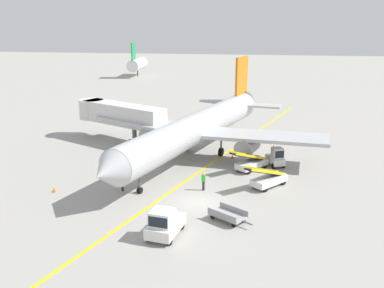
{
  "coord_description": "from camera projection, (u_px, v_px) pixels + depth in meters",
  "views": [
    {
      "loc": [
        4.4,
        -35.23,
        15.42
      ],
      "look_at": [
        -2.0,
        9.34,
        2.5
      ],
      "focal_mm": 42.21,
      "sensor_mm": 36.0,
      "label": 1
    }
  ],
  "objects": [
    {
      "name": "belt_loader_aft_hold",
      "position": [
        251.0,
        163.0,
        46.38
      ],
      "size": [
        4.05,
        4.72,
        2.59
      ],
      "color": "silver",
      "rests_on": "ground"
    },
    {
      "name": "jet_bridge",
      "position": [
        115.0,
        113.0,
        56.41
      ],
      "size": [
        12.55,
        8.21,
        4.85
      ],
      "color": "silver",
      "rests_on": "ground"
    },
    {
      "name": "pushback_tug",
      "position": [
        164.0,
        224.0,
        32.37
      ],
      "size": [
        2.51,
        3.88,
        2.2
      ],
      "color": "silver",
      "rests_on": "ground"
    },
    {
      "name": "baggage_cart_loaded",
      "position": [
        228.0,
        215.0,
        34.96
      ],
      "size": [
        3.54,
        2.88,
        0.94
      ],
      "color": "#A5A5A8",
      "rests_on": "ground"
    },
    {
      "name": "distant_aircraft_far_left",
      "position": [
        137.0,
        64.0,
        116.51
      ],
      "size": [
        3.0,
        10.1,
        8.8
      ],
      "color": "silver",
      "rests_on": "ground"
    },
    {
      "name": "belt_loader_forward_hold",
      "position": [
        268.0,
        179.0,
        41.82
      ],
      "size": [
        4.18,
        4.63,
        2.59
      ],
      "color": "silver",
      "rests_on": "ground"
    },
    {
      "name": "ground_crew_marshaller",
      "position": [
        203.0,
        181.0,
        40.96
      ],
      "size": [
        0.36,
        0.24,
        1.7
      ],
      "color": "#26262D",
      "rests_on": "ground"
    },
    {
      "name": "safety_cone_nose_left",
      "position": [
        232.0,
        157.0,
        50.24
      ],
      "size": [
        0.36,
        0.36,
        0.44
      ],
      "primitive_type": "cone",
      "color": "orange",
      "rests_on": "ground"
    },
    {
      "name": "safety_cone_nose_right",
      "position": [
        274.0,
        146.0,
        54.16
      ],
      "size": [
        0.36,
        0.36,
        0.44
      ],
      "primitive_type": "cone",
      "color": "orange",
      "rests_on": "ground"
    },
    {
      "name": "ground_plane",
      "position": [
        200.0,
        203.0,
        38.38
      ],
      "size": [
        300.0,
        300.0,
        0.0
      ],
      "primitive_type": "plane",
      "color": "#9E9B93"
    },
    {
      "name": "baggage_tug_near_wing",
      "position": [
        276.0,
        158.0,
        47.46
      ],
      "size": [
        2.12,
        2.71,
        2.1
      ],
      "color": "silver",
      "rests_on": "ground"
    },
    {
      "name": "taxi_line_yellow",
      "position": [
        186.0,
        181.0,
        43.41
      ],
      "size": [
        25.37,
        76.06,
        0.01
      ],
      "primitive_type": "cube",
      "rotation": [
        0.0,
        0.0,
        -0.32
      ],
      "color": "yellow",
      "rests_on": "ground"
    },
    {
      "name": "safety_cone_wingtip_left",
      "position": [
        54.0,
        190.0,
        40.71
      ],
      "size": [
        0.36,
        0.36,
        0.44
      ],
      "primitive_type": "cone",
      "color": "orange",
      "rests_on": "ground"
    },
    {
      "name": "ground_crew_wing_walker",
      "position": [
        122.0,
        181.0,
        40.8
      ],
      "size": [
        0.36,
        0.24,
        1.7
      ],
      "color": "#26262D",
      "rests_on": "ground"
    },
    {
      "name": "airliner",
      "position": [
        198.0,
        127.0,
        49.92
      ],
      "size": [
        27.65,
        34.42,
        10.1
      ],
      "color": "#B2B5BA",
      "rests_on": "ground"
    }
  ]
}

